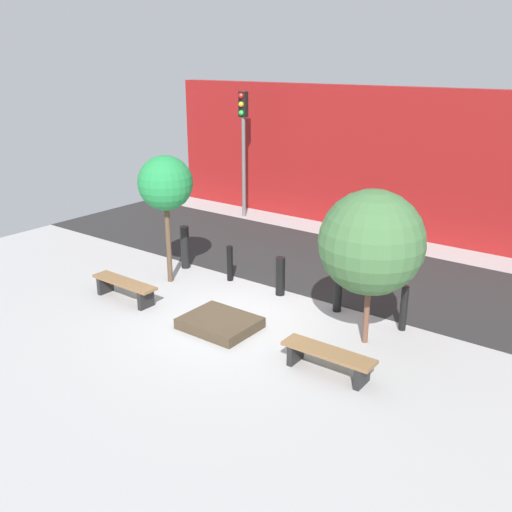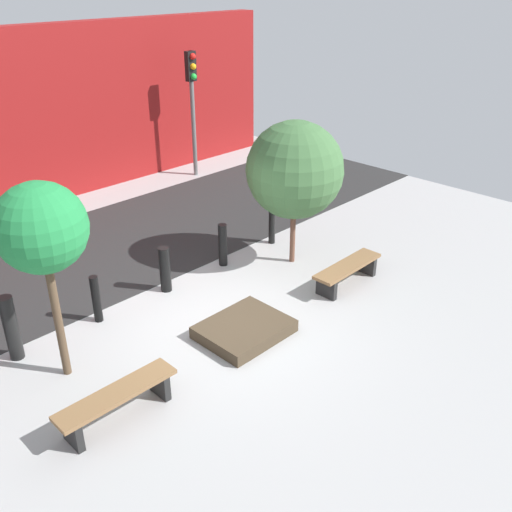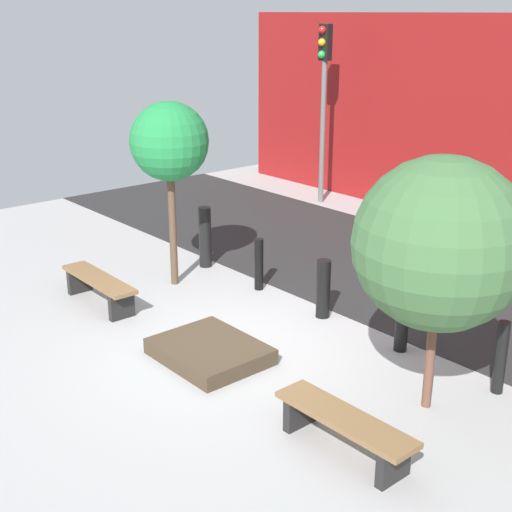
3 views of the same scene
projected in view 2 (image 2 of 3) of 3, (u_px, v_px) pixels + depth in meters
ground_plane at (224, 323)px, 9.70m from camera, size 18.00×18.00×0.00m
road_strip at (99, 251)px, 12.16m from camera, size 18.00×4.21×0.01m
building_facade at (5, 123)px, 13.44m from camera, size 16.20×0.50×4.25m
bench_left at (117, 399)px, 7.51m from camera, size 1.70×0.41×0.45m
bench_right at (347, 270)px, 10.76m from camera, size 1.64×0.43×0.42m
planter_bed at (244, 329)px, 9.35m from camera, size 1.40×1.14×0.21m
tree_behind_left_bench at (41, 229)px, 7.45m from camera, size 1.24×1.24×2.99m
tree_behind_right_bench at (295, 170)px, 10.88m from camera, size 1.89×1.89×2.90m
bollard_far_left at (11, 328)px, 8.61m from camera, size 0.22×0.22×1.08m
bollard_left at (96, 299)px, 9.58m from camera, size 0.14×0.14×0.85m
bollard_center at (165, 269)px, 10.50m from camera, size 0.21×0.21×0.88m
bollard_right at (223, 245)px, 11.42m from camera, size 0.18×0.18×0.88m
bollard_far_right at (272, 224)px, 12.34m from camera, size 0.14×0.14×0.91m
traffic_light_mid_west at (192, 91)px, 15.61m from camera, size 0.28×0.27×3.44m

